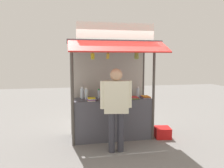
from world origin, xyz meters
TOP-DOWN VIEW (x-y plane):
  - ground_plane at (0.00, 0.00)m, footprint 20.00×20.00m
  - stall_counter at (0.00, 0.00)m, footprint 1.85×0.57m
  - stall_structure at (0.00, 0.10)m, footprint 2.05×1.45m
  - water_bottle_mid_right at (-0.60, 0.03)m, footprint 0.08×0.08m
  - water_bottle_right at (-0.69, 0.18)m, footprint 0.08×0.08m
  - water_bottle_mid_left at (0.66, 0.07)m, footprint 0.07×0.07m
  - water_bottle_front_right at (0.13, 0.06)m, footprint 0.09×0.09m
  - water_bottle_back_right at (-0.30, 0.11)m, footprint 0.06×0.06m
  - water_bottle_left at (0.31, 0.07)m, footprint 0.08×0.08m
  - magazine_stack_far_left at (0.83, -0.03)m, footprint 0.20×0.28m
  - magazine_stack_center at (0.15, -0.16)m, footprint 0.27×0.29m
  - magazine_stack_back_left at (0.52, -0.07)m, footprint 0.22×0.30m
  - magazine_stack_rear_center at (-0.51, -0.15)m, footprint 0.20×0.24m
  - banana_bunch_inner_left at (-0.50, -0.39)m, footprint 0.11×0.11m
  - banana_bunch_rightmost at (-0.17, -0.38)m, footprint 0.09×0.09m
  - banana_bunch_leftmost at (0.47, -0.38)m, footprint 0.12×0.12m
  - vendor_person at (-0.08, -0.79)m, footprint 0.65×0.29m
  - plastic_crate at (1.21, -0.22)m, footprint 0.42×0.42m

SIDE VIEW (x-z plane):
  - ground_plane at x=0.00m, z-range 0.00..0.00m
  - plastic_crate at x=1.21m, z-range 0.00..0.25m
  - stall_counter at x=0.00m, z-range 0.00..0.96m
  - magazine_stack_back_left at x=0.52m, z-range 0.96..1.00m
  - magazine_stack_far_left at x=0.83m, z-range 0.96..1.00m
  - magazine_stack_rear_center at x=-0.51m, z-range 0.96..1.03m
  - magazine_stack_center at x=0.15m, z-range 0.96..1.06m
  - vendor_person at x=-0.08m, z-range 0.17..1.88m
  - water_bottle_back_right at x=-0.30m, z-range 0.96..1.18m
  - water_bottle_mid_left at x=0.66m, z-range 0.95..1.22m
  - water_bottle_mid_right at x=-0.60m, z-range 0.95..1.22m
  - water_bottle_right at x=-0.69m, z-range 0.95..1.23m
  - water_bottle_left at x=0.31m, z-range 0.95..1.25m
  - water_bottle_front_right at x=0.13m, z-range 0.95..1.27m
  - stall_structure at x=0.00m, z-range 0.26..2.91m
  - banana_bunch_inner_left at x=-0.50m, z-range 1.81..2.10m
  - banana_bunch_rightmost at x=-0.17m, z-range 1.82..2.10m
  - banana_bunch_leftmost at x=0.47m, z-range 1.83..2.12m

